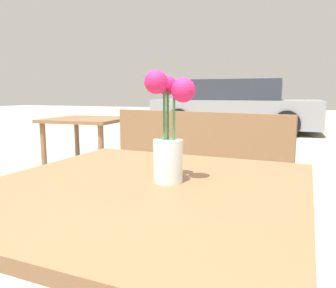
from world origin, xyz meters
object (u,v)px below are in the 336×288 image
object	(u,v)px
flower_vase	(169,135)
bench_near	(201,161)
parked_car	(235,107)
table_back	(87,132)
table_front	(144,218)

from	to	relation	value
flower_vase	bench_near	size ratio (longest dim) A/B	0.21
flower_vase	parked_car	xyz separation A→B (m)	(-1.10, 7.79, -0.25)
flower_vase	parked_car	size ratio (longest dim) A/B	0.07
table_back	parked_car	xyz separation A→B (m)	(0.50, 5.88, 0.02)
bench_near	parked_car	distance (m)	6.21
flower_vase	table_back	bearing A→B (deg)	129.95
bench_near	parked_car	world-z (taller)	parked_car
flower_vase	table_back	world-z (taller)	flower_vase
table_front	bench_near	distance (m)	1.70
table_front	flower_vase	bearing A→B (deg)	35.73
flower_vase	bench_near	distance (m)	1.71
table_front	parked_car	xyz separation A→B (m)	(-1.04, 7.83, -0.01)
table_front	bench_near	bearing A→B (deg)	99.71
table_front	table_back	world-z (taller)	same
table_front	bench_near	world-z (taller)	bench_near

